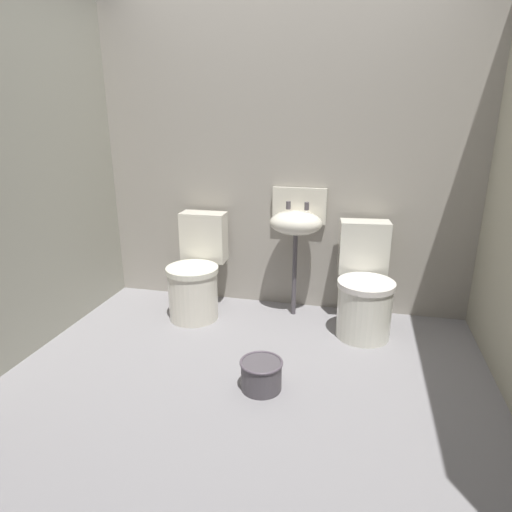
% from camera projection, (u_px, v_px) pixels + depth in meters
% --- Properties ---
extents(ground_plane, '(3.33, 2.79, 0.08)m').
position_uv_depth(ground_plane, '(245.00, 388.00, 2.63)').
color(ground_plane, gray).
extents(wall_back, '(3.33, 0.10, 2.37)m').
position_uv_depth(wall_back, '(284.00, 161.00, 3.41)').
color(wall_back, '#A0998E').
rests_on(wall_back, ground).
extents(wall_left, '(0.10, 2.59, 2.37)m').
position_uv_depth(wall_left, '(8.00, 173.00, 2.68)').
color(wall_left, '#9A9889').
rests_on(wall_left, ground).
extents(toilet_left, '(0.41, 0.60, 0.78)m').
position_uv_depth(toilet_left, '(197.00, 275.00, 3.44)').
color(toilet_left, silver).
rests_on(toilet_left, ground).
extents(toilet_right, '(0.44, 0.63, 0.78)m').
position_uv_depth(toilet_right, '(364.00, 290.00, 3.15)').
color(toilet_right, silver).
rests_on(toilet_right, ground).
extents(sink, '(0.42, 0.35, 0.99)m').
position_uv_depth(sink, '(296.00, 221.00, 3.31)').
color(sink, '#4F494F').
rests_on(sink, ground).
extents(bucket, '(0.25, 0.25, 0.18)m').
position_uv_depth(bucket, '(261.00, 374.00, 2.53)').
color(bucket, '#4F494F').
rests_on(bucket, ground).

